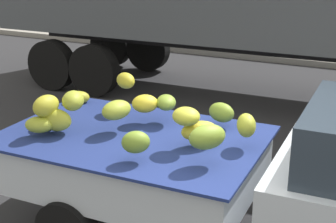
{
  "coord_description": "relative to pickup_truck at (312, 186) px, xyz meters",
  "views": [
    {
      "loc": [
        1.1,
        -4.03,
        2.98
      ],
      "look_at": [
        -1.27,
        0.65,
        1.19
      ],
      "focal_mm": 52.26,
      "sensor_mm": 36.0,
      "label": 1
    }
  ],
  "objects": [
    {
      "name": "pickup_truck",
      "position": [
        0.0,
        0.0,
        0.0
      ],
      "size": [
        4.87,
        1.99,
        1.7
      ],
      "rotation": [
        0.0,
        0.0,
        0.04
      ],
      "color": "silver",
      "rests_on": "ground"
    }
  ]
}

